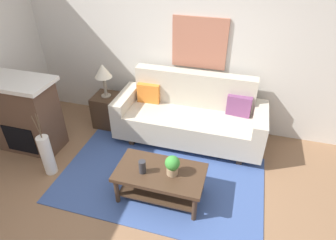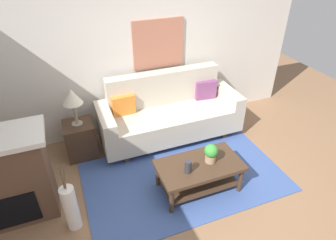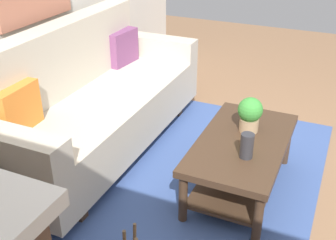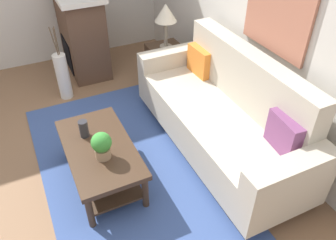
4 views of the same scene
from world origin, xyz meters
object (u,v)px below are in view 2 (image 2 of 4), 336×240
throw_pillow_plum (206,90)px  floor_vase (71,208)px  couch (169,114)px  tabletop_vase (188,167)px  coffee_table (199,171)px  potted_plant_tabletop (211,153)px  side_table (81,139)px  table_lamp (72,98)px  framed_painting (158,44)px  throw_pillow_orange (123,105)px  fireplace (8,178)px

throw_pillow_plum → floor_vase: bearing=-149.6°
couch → tabletop_vase: size_ratio=13.28×
coffee_table → potted_plant_tabletop: 0.30m
couch → side_table: (-1.45, 0.04, -0.15)m
throw_pillow_plum → tabletop_vase: throw_pillow_plum is taller
side_table → table_lamp: (0.00, 0.00, 0.71)m
couch → coffee_table: (-0.09, -1.29, -0.12)m
potted_plant_tabletop → framed_painting: bearing=92.2°
throw_pillow_orange → throw_pillow_plum: bearing=0.0°
framed_painting → floor_vase: bearing=-134.2°
coffee_table → table_lamp: size_ratio=1.93×
throw_pillow_plum → fireplace: 3.19m
throw_pillow_orange → fireplace: 1.88m
potted_plant_tabletop → throw_pillow_orange: bearing=119.1°
throw_pillow_orange → potted_plant_tabletop: 1.62m
fireplace → framed_painting: 2.81m
table_lamp → floor_vase: bearing=-101.4°
couch → tabletop_vase: (-0.29, -1.36, 0.09)m
table_lamp → throw_pillow_orange: bearing=7.0°
side_table → framed_painting: size_ratio=0.67×
side_table → framed_painting: 1.92m
couch → tabletop_vase: 1.40m
table_lamp → framed_painting: framed_painting is taller
framed_painting → coffee_table: bearing=-92.8°
tabletop_vase → table_lamp: (-1.16, 1.40, 0.48)m
floor_vase → framed_painting: size_ratio=0.73×
tabletop_vase → coffee_table: bearing=20.5°
couch → coffee_table: 1.30m
framed_painting → potted_plant_tabletop: bearing=-87.8°
throw_pillow_orange → table_lamp: table_lamp is taller
tabletop_vase → side_table: tabletop_vase is taller
throw_pillow_orange → side_table: 0.83m
coffee_table → table_lamp: bearing=135.8°
floor_vase → framed_painting: 2.72m
tabletop_vase → side_table: (-1.16, 1.40, -0.24)m
couch → side_table: 1.45m
coffee_table → side_table: bearing=135.8°
throw_pillow_plum → framed_painting: bearing=154.6°
potted_plant_tabletop → side_table: potted_plant_tabletop is taller
throw_pillow_orange → framed_painting: 1.11m
couch → throw_pillow_orange: bearing=170.1°
tabletop_vase → side_table: size_ratio=0.31×
couch → fireplace: bearing=-159.7°
table_lamp → throw_pillow_plum: bearing=2.4°
fireplace → side_table: bearing=45.7°
side_table → coffee_table: bearing=-44.2°
couch → framed_painting: framed_painting is taller
throw_pillow_plum → tabletop_vase: (-1.01, -1.49, -0.16)m
tabletop_vase → fireplace: size_ratio=0.15×
floor_vase → potted_plant_tabletop: bearing=0.4°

